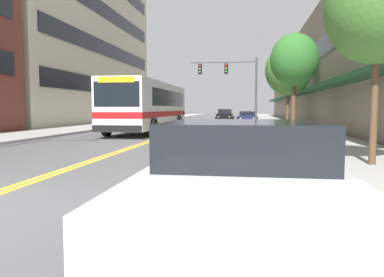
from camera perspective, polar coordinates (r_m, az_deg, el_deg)
name	(u,v)px	position (r m, az deg, el deg)	size (l,w,h in m)	color
ground_plane	(207,122)	(42.14, 2.34, 2.56)	(240.00, 240.00, 0.00)	#565659
sidewalk_left	(143,121)	(43.56, -7.48, 2.68)	(3.93, 106.00, 0.13)	#9E9B96
sidewalk_right	(275,122)	(42.02, 12.53, 2.54)	(3.93, 106.00, 0.13)	#9E9B96
centre_line	(207,122)	(42.14, 2.34, 2.56)	(0.34, 106.00, 0.01)	yellow
storefront_row_right	(335,78)	(43.01, 20.99, 8.60)	(9.10, 68.00, 9.46)	gray
city_bus	(150,105)	(24.45, -6.44, 5.14)	(2.90, 12.37, 3.08)	silver
car_dark_grey_parked_left_mid	(152,118)	(35.13, -6.08, 3.11)	(2.06, 4.32, 1.29)	#38383D
car_white_parked_right_foreground	(244,190)	(4.02, 7.89, -7.83)	(2.16, 4.23, 1.37)	white
car_navy_parked_right_mid	(247,117)	(39.67, 8.41, 3.21)	(2.09, 4.81, 1.21)	#19234C
car_silver_moving_lead	(226,114)	(57.49, 5.13, 3.67)	(2.06, 4.23, 1.25)	#B7B7BC
car_black_moving_second	(225,116)	(42.98, 5.04, 3.46)	(2.00, 4.19, 1.43)	black
traffic_signal_mast	(233,77)	(34.39, 6.20, 9.26)	(6.06, 0.38, 6.03)	#47474C
street_tree_right_near	(378,7)	(10.43, 26.48, 17.51)	(2.49, 2.49, 5.17)	brown
street_tree_right_mid	(294,60)	(20.61, 15.33, 11.40)	(2.50, 2.50, 5.27)	brown
street_tree_right_far	(288,70)	(30.24, 14.47, 10.05)	(3.54, 3.54, 6.27)	brown
fire_hydrant	(290,137)	(13.78, 14.72, 0.25)	(0.29, 0.21, 0.73)	yellow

